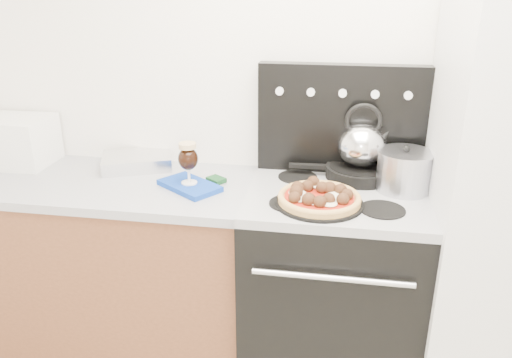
% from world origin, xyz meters
% --- Properties ---
extents(room_shell, '(3.52, 3.01, 2.52)m').
position_xyz_m(room_shell, '(0.00, 0.29, 1.25)').
color(room_shell, '#BDB5A0').
rests_on(room_shell, ground).
extents(base_cabinet, '(1.45, 0.60, 0.86)m').
position_xyz_m(base_cabinet, '(-1.02, 1.20, 0.43)').
color(base_cabinet, brown).
rests_on(base_cabinet, ground).
extents(countertop, '(1.48, 0.63, 0.04)m').
position_xyz_m(countertop, '(-1.02, 1.20, 0.88)').
color(countertop, '#A7A8B1').
rests_on(countertop, base_cabinet).
extents(stove_body, '(0.76, 0.65, 0.88)m').
position_xyz_m(stove_body, '(0.08, 1.18, 0.44)').
color(stove_body, black).
rests_on(stove_body, ground).
extents(cooktop, '(0.76, 0.65, 0.04)m').
position_xyz_m(cooktop, '(0.08, 1.18, 0.90)').
color(cooktop, '#ADADB2').
rests_on(cooktop, stove_body).
extents(backguard, '(0.76, 0.08, 0.50)m').
position_xyz_m(backguard, '(0.08, 1.45, 1.17)').
color(backguard, black).
rests_on(backguard, cooktop).
extents(toaster_oven, '(0.38, 0.29, 0.24)m').
position_xyz_m(toaster_oven, '(-1.53, 1.34, 1.02)').
color(toaster_oven, white).
rests_on(toaster_oven, countertop).
extents(foil_sheet, '(0.39, 0.35, 0.07)m').
position_xyz_m(foil_sheet, '(-0.90, 1.38, 0.93)').
color(foil_sheet, white).
rests_on(foil_sheet, countertop).
extents(oven_mitt, '(0.32, 0.29, 0.02)m').
position_xyz_m(oven_mitt, '(-0.57, 1.16, 0.91)').
color(oven_mitt, '#123EB0').
rests_on(oven_mitt, countertop).
extents(beer_glass, '(0.11, 0.11, 0.19)m').
position_xyz_m(beer_glass, '(-0.57, 1.16, 1.02)').
color(beer_glass, black).
rests_on(beer_glass, oven_mitt).
extents(pizza_pan, '(0.37, 0.37, 0.01)m').
position_xyz_m(pizza_pan, '(0.01, 1.04, 0.93)').
color(pizza_pan, black).
rests_on(pizza_pan, cooktop).
extents(pizza, '(0.42, 0.42, 0.05)m').
position_xyz_m(pizza, '(0.01, 1.04, 0.96)').
color(pizza, tan).
rests_on(pizza, pizza_pan).
extents(skillet, '(0.32, 0.32, 0.05)m').
position_xyz_m(skillet, '(0.18, 1.37, 0.95)').
color(skillet, black).
rests_on(skillet, cooktop).
extents(tea_kettle, '(0.26, 0.26, 0.24)m').
position_xyz_m(tea_kettle, '(0.18, 1.37, 1.10)').
color(tea_kettle, silver).
rests_on(tea_kettle, skillet).
extents(stock_pot, '(0.25, 0.25, 0.17)m').
position_xyz_m(stock_pot, '(0.36, 1.25, 1.00)').
color(stock_pot, '#B7B8C2').
rests_on(stock_pot, cooktop).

